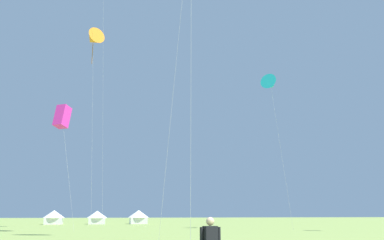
% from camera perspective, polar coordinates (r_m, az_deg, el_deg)
% --- Properties ---
extents(kite_orange_delta, '(3.45, 4.02, 28.32)m').
position_cam_1_polar(kite_orange_delta, '(60.50, -14.17, 11.38)').
color(kite_orange_delta, orange).
rests_on(kite_orange_delta, ground).
extents(kite_cyan_delta, '(3.09, 3.99, 20.05)m').
position_cam_1_polar(kite_cyan_delta, '(53.90, 11.37, 5.14)').
color(kite_cyan_delta, '#1EB7CC').
rests_on(kite_cyan_delta, ground).
extents(kite_magenta_box, '(3.11, 2.68, 13.40)m').
position_cam_1_polar(kite_magenta_box, '(44.81, -18.35, 0.47)').
color(kite_magenta_box, '#E02DA3').
rests_on(kite_magenta_box, ground).
extents(festival_tent_center, '(3.80, 3.80, 2.47)m').
position_cam_1_polar(festival_tent_center, '(76.11, -19.46, -13.11)').
color(festival_tent_center, white).
rests_on(festival_tent_center, ground).
extents(festival_tent_left, '(3.67, 3.67, 2.39)m').
position_cam_1_polar(festival_tent_left, '(75.75, -13.66, -13.52)').
color(festival_tent_left, white).
rests_on(festival_tent_left, ground).
extents(festival_tent_right, '(3.88, 3.88, 2.52)m').
position_cam_1_polar(festival_tent_right, '(76.14, -7.79, -13.71)').
color(festival_tent_right, white).
rests_on(festival_tent_right, ground).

